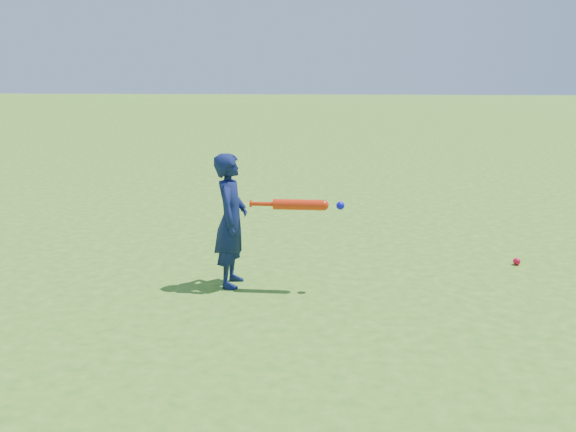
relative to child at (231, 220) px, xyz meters
name	(u,v)px	position (x,y,z in m)	size (l,w,h in m)	color
ground	(236,285)	(0.04, -0.03, -0.59)	(80.00, 80.00, 0.00)	#3C741B
child	(231,220)	(0.00, 0.00, 0.00)	(0.43, 0.28, 1.18)	#0E1642
ground_ball_red	(517,261)	(2.69, 0.77, -0.55)	(0.07, 0.07, 0.07)	red
bat_swing	(303,205)	(0.63, -0.07, 0.16)	(0.81, 0.11, 0.09)	red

